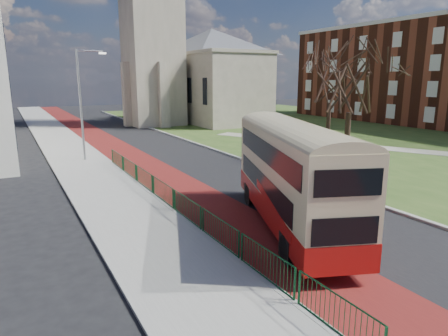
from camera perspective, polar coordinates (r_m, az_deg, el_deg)
ground at (r=17.08m, az=7.24°, el=-8.42°), size 160.00×160.00×0.00m
road_carriageway at (r=35.14m, az=-10.13°, el=2.55°), size 9.00×120.00×0.01m
bus_lane at (r=34.40m, az=-14.39°, el=2.13°), size 3.40×120.00×0.01m
pavement_west at (r=33.68m, az=-20.65°, el=1.57°), size 4.00×120.00×0.12m
kerb_west at (r=34.00m, az=-17.33°, el=1.92°), size 0.25×120.00×0.13m
kerb_east at (r=38.62m, az=-4.62°, el=3.72°), size 0.25×80.00×0.13m
grass_green at (r=50.07m, az=16.72°, el=5.26°), size 40.00×80.00×0.04m
footpath at (r=37.76m, az=23.19°, el=2.49°), size 18.84×32.82×0.03m
pedestrian_railing at (r=18.89m, az=-7.26°, el=-4.55°), size 0.07×24.00×1.12m
gothic_church at (r=55.82m, az=-5.61°, el=19.97°), size 16.38×18.00×40.00m
brick_terrace at (r=59.36m, az=28.35°, el=11.93°), size 10.30×44.30×13.50m
streetlamp at (r=31.28m, az=-19.57°, el=9.24°), size 2.13×0.18×8.00m
bus at (r=16.43m, az=9.69°, el=-0.50°), size 5.83×10.35×4.25m
winter_tree_near at (r=31.24m, az=17.75°, el=12.70°), size 8.15×8.15×9.19m
winter_tree_far at (r=45.34m, az=15.04°, el=12.41°), size 7.33×7.33×8.83m
litter_bin at (r=31.85m, az=19.38°, el=1.95°), size 0.79×0.79×1.00m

